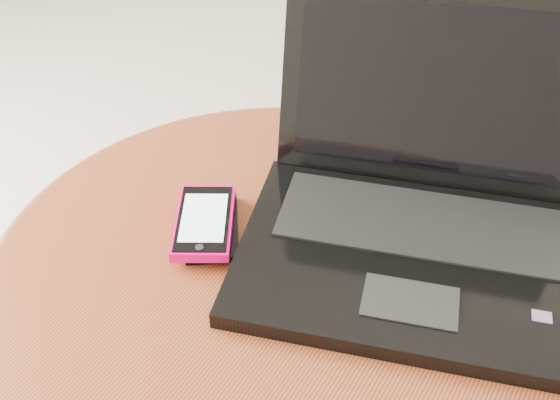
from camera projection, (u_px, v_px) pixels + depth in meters
The scene contains 4 objects.
table at pixel (279, 326), 0.87m from camera, with size 0.69×0.69×0.55m.
laptop at pixel (423, 210), 0.79m from camera, with size 0.47×0.44×0.26m.
phone_black at pixel (212, 227), 0.83m from camera, with size 0.12×0.13×0.01m.
phone_pink at pixel (204, 222), 0.82m from camera, with size 0.12×0.14×0.02m.
Camera 1 is at (0.32, -0.53, 1.10)m, focal length 44.10 mm.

